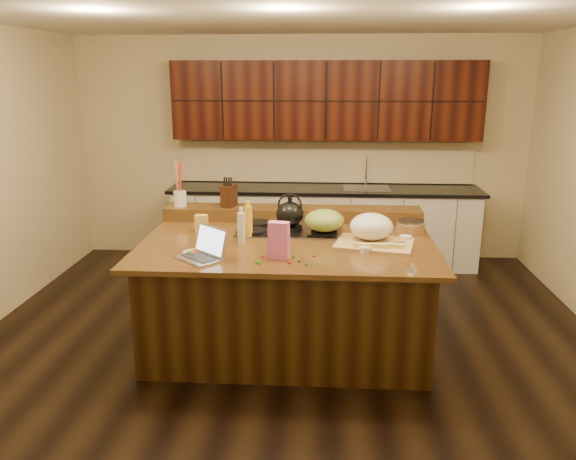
{
  "coord_description": "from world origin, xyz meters",
  "views": [
    {
      "loc": [
        0.29,
        -4.43,
        2.25
      ],
      "look_at": [
        0.0,
        0.05,
        1.0
      ],
      "focal_mm": 35.0,
      "sensor_mm": 36.0,
      "label": 1
    }
  ],
  "objects": [
    {
      "name": "room",
      "position": [
        0.0,
        0.0,
        1.35
      ],
      "size": [
        5.52,
        5.02,
        2.72
      ],
      "color": "black",
      "rests_on": "ground"
    },
    {
      "name": "island",
      "position": [
        0.0,
        0.0,
        0.46
      ],
      "size": [
        2.4,
        1.6,
        0.92
      ],
      "color": "black",
      "rests_on": "ground"
    },
    {
      "name": "back_ledge",
      "position": [
        0.0,
        0.7,
        0.98
      ],
      "size": [
        2.4,
        0.3,
        0.12
      ],
      "primitive_type": "cube",
      "color": "black",
      "rests_on": "island"
    },
    {
      "name": "cooktop",
      "position": [
        0.0,
        0.3,
        0.94
      ],
      "size": [
        0.92,
        0.52,
        0.05
      ],
      "color": "gray",
      "rests_on": "island"
    },
    {
      "name": "back_counter",
      "position": [
        0.3,
        2.23,
        0.98
      ],
      "size": [
        3.7,
        0.66,
        2.4
      ],
      "color": "silver",
      "rests_on": "ground"
    },
    {
      "name": "kettle",
      "position": [
        0.0,
        0.3,
        1.07
      ],
      "size": [
        0.32,
        0.32,
        0.22
      ],
      "primitive_type": "ellipsoid",
      "rotation": [
        0.0,
        0.0,
        -0.4
      ],
      "color": "black",
      "rests_on": "cooktop"
    },
    {
      "name": "green_bowl",
      "position": [
        0.3,
        0.17,
        1.06
      ],
      "size": [
        0.36,
        0.36,
        0.18
      ],
      "primitive_type": "ellipsoid",
      "rotation": [
        0.0,
        0.0,
        -0.09
      ],
      "color": "olive",
      "rests_on": "cooktop"
    },
    {
      "name": "laptop",
      "position": [
        -0.59,
        -0.48,
        0.98
      ],
      "size": [
        0.43,
        0.42,
        0.23
      ],
      "rotation": [
        0.0,
        0.0,
        -0.72
      ],
      "color": "#B7B7BC",
      "rests_on": "island"
    },
    {
      "name": "oil_bottle",
      "position": [
        -0.33,
        0.08,
        1.06
      ],
      "size": [
        0.09,
        0.09,
        0.27
      ],
      "primitive_type": "cylinder",
      "rotation": [
        0.0,
        0.0,
        0.36
      ],
      "color": "yellow",
      "rests_on": "island"
    },
    {
      "name": "vinegar_bottle",
      "position": [
        -0.37,
        -0.08,
        1.04
      ],
      "size": [
        0.08,
        0.08,
        0.25
      ],
      "primitive_type": "cylinder",
      "rotation": [
        0.0,
        0.0,
        0.31
      ],
      "color": "silver",
      "rests_on": "island"
    },
    {
      "name": "wooden_tray",
      "position": [
        0.69,
        -0.02,
        1.03
      ],
      "size": [
        0.68,
        0.56,
        0.24
      ],
      "rotation": [
        0.0,
        0.0,
        -0.22
      ],
      "color": "tan",
      "rests_on": "island"
    },
    {
      "name": "ramekin_a",
      "position": [
        0.62,
        -0.25,
        0.94
      ],
      "size": [
        0.12,
        0.12,
        0.04
      ],
      "primitive_type": "cylinder",
      "rotation": [
        0.0,
        0.0,
        0.3
      ],
      "color": "white",
      "rests_on": "island"
    },
    {
      "name": "ramekin_b",
      "position": [
        0.64,
        0.12,
        0.94
      ],
      "size": [
        0.13,
        0.13,
        0.04
      ],
      "primitive_type": "cylinder",
      "rotation": [
        0.0,
        0.0,
        0.34
      ],
      "color": "white",
      "rests_on": "island"
    },
    {
      "name": "ramekin_c",
      "position": [
        0.97,
        0.06,
        0.94
      ],
      "size": [
        0.13,
        0.13,
        0.04
      ],
      "primitive_type": "cylinder",
      "rotation": [
        0.0,
        0.0,
        -0.39
      ],
      "color": "white",
      "rests_on": "island"
    },
    {
      "name": "strainer_bowl",
      "position": [
        1.05,
        0.32,
        0.97
      ],
      "size": [
        0.31,
        0.31,
        0.09
      ],
      "primitive_type": "cylinder",
      "rotation": [
        0.0,
        0.0,
        0.37
      ],
      "color": "#996B3F",
      "rests_on": "island"
    },
    {
      "name": "kitchen_timer",
      "position": [
        0.91,
        -0.69,
        0.96
      ],
      "size": [
        0.1,
        0.1,
        0.07
      ],
      "primitive_type": "cone",
      "rotation": [
        0.0,
        0.0,
        -0.35
      ],
      "color": "silver",
      "rests_on": "island"
    },
    {
      "name": "pink_bag",
      "position": [
        -0.04,
        -0.45,
        1.06
      ],
      "size": [
        0.16,
        0.1,
        0.28
      ],
      "primitive_type": "cube",
      "rotation": [
        0.0,
        0.0,
        -0.17
      ],
      "color": "#E16ABD",
      "rests_on": "island"
    },
    {
      "name": "candy_plate",
      "position": [
        -0.69,
        -0.38,
        0.93
      ],
      "size": [
        0.23,
        0.23,
        0.01
      ],
      "primitive_type": "cylinder",
      "rotation": [
        0.0,
        0.0,
        -0.31
      ],
      "color": "white",
      "rests_on": "island"
    },
    {
      "name": "package_box",
      "position": [
        -0.77,
        0.23,
        1.0
      ],
      "size": [
        0.11,
        0.08,
        0.15
      ],
      "primitive_type": "cube",
      "rotation": [
        0.0,
        0.0,
        0.03
      ],
      "color": "gold",
      "rests_on": "island"
    },
    {
      "name": "utensil_crock",
      "position": [
        -1.07,
        0.7,
        1.11
      ],
      "size": [
        0.16,
        0.16,
        0.14
      ],
      "primitive_type": "cylinder",
      "rotation": [
        0.0,
        0.0,
        -0.37
      ],
      "color": "white",
      "rests_on": "back_ledge"
    },
    {
      "name": "knife_block",
      "position": [
        -0.6,
        0.7,
        1.14
      ],
      "size": [
        0.14,
        0.19,
        0.21
      ],
      "primitive_type": "cube",
      "rotation": [
        0.0,
        0.0,
        -0.26
      ],
      "color": "black",
      "rests_on": "back_ledge"
    },
    {
      "name": "gumdrop_0",
      "position": [
        -0.1,
        -0.46,
        0.93
      ],
      "size": [
        0.02,
        0.02,
        0.02
      ],
      "primitive_type": "ellipsoid",
      "color": "red",
      "rests_on": "island"
    },
    {
      "name": "gumdrop_1",
      "position": [
        0.12,
        -0.53,
        0.93
      ],
      "size": [
        0.02,
        0.02,
        0.02
      ],
      "primitive_type": "ellipsoid",
      "color": "#198C26",
      "rests_on": "island"
    },
    {
      "name": "gumdrop_2",
      "position": [
        0.05,
        -0.58,
        0.93
      ],
      "size": [
        0.02,
        0.02,
        0.02
      ],
      "primitive_type": "ellipsoid",
      "color": "red",
      "rests_on": "island"
    },
    {
      "name": "gumdrop_3",
      "position": [
        -0.17,
        -0.6,
        0.93
      ],
      "size": [
        0.02,
        0.02,
        0.02
      ],
      "primitive_type": "ellipsoid",
      "color": "#198C26",
      "rests_on": "island"
    },
    {
      "name": "gumdrop_4",
      "position": [
        -0.03,
        -0.43,
        0.93
      ],
      "size": [
        0.02,
        0.02,
        0.02
      ],
      "primitive_type": "ellipsoid",
      "color": "red",
      "rests_on": "island"
    },
    {
      "name": "gumdrop_5",
      "position": [
        -0.19,
        -0.58,
        0.93
      ],
      "size": [
        0.02,
        0.02,
        0.02
      ],
      "primitive_type": "ellipsoid",
      "color": "#198C26",
      "rests_on": "island"
    },
    {
      "name": "gumdrop_6",
      "position": [
        0.22,
        -0.41,
        0.93
      ],
      "size": [
        0.02,
        0.02,
        0.02
      ],
      "primitive_type": "ellipsoid",
      "color": "red",
      "rests_on": "island"
    },
    {
      "name": "gumdrop_7",
      "position": [
        0.07,
        -0.43,
        0.93
      ],
      "size": [
        0.02,
        0.02,
        0.02
      ],
      "primitive_type": "ellipsoid",
      "color": "#198C26",
      "rests_on": "island"
    },
    {
      "name": "gumdrop_8",
      "position": [
        -0.16,
        -0.45,
        0.93
      ],
      "size": [
        0.02,
        0.02,
        0.02
      ],
      "primitive_type": "ellipsoid",
      "color": "red",
      "rests_on": "island"
    },
    {
      "name": "gumdrop_9",
      "position": [
        0.17,
        -0.6,
        0.93
      ],
      "size": [
        0.02,
        0.02,
        0.02
      ],
      "primitive_type": "ellipsoid",
      "color": "#198C26",
      "rests_on": "island"
    },
    {
      "name": "gumdrop_10",
      "position": [
        0.04,
        -0.54,
        0.93
      ],
      "size": [
        0.02,
        0.02,
        0.02
      ],
      "primitive_type": "ellipsoid",
      "color": "red",
      "rests_on": "island"
    },
    {
      "name": "gumdrop_11",
      "position": [
        -0.16,
        -0.43,
        0.93
      ],
      "size": [
        0.02,
        0.02,
        0.02
      ],
      "primitive_type": "ellipsoid",
      "color": "#198C26",
      "rests_on": "island"
    }
  ]
}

